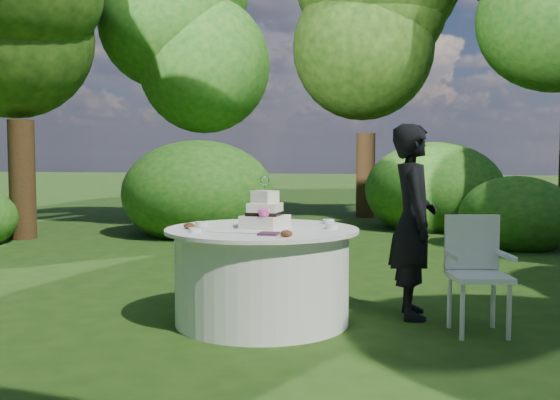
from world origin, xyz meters
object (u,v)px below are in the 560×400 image
object	(u,v)px
guest	(413,221)
cake	(265,214)
napkins	(269,234)
chair	(476,265)
table	(262,275)

from	to	relation	value
guest	cake	xyz separation A→B (m)	(-1.16, -0.44, 0.08)
napkins	chair	size ratio (longest dim) A/B	0.16
cake	napkins	bearing A→B (deg)	-72.36
napkins	cake	bearing A→B (deg)	107.64
napkins	chair	distance (m)	1.62
guest	chair	xyz separation A→B (m)	(0.49, -0.35, -0.29)
chair	table	bearing A→B (deg)	-176.19
guest	table	world-z (taller)	guest
cake	chair	bearing A→B (deg)	3.32
table	guest	bearing A→B (deg)	21.27
guest	cake	distance (m)	1.25
table	cake	size ratio (longest dim) A/B	3.66
table	chair	size ratio (longest dim) A/B	1.75
chair	cake	bearing A→B (deg)	-176.68
napkins	guest	distance (m)	1.35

